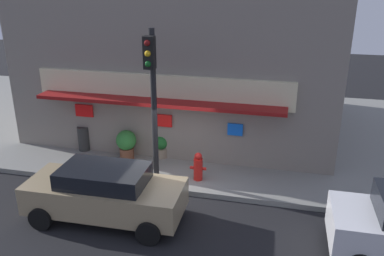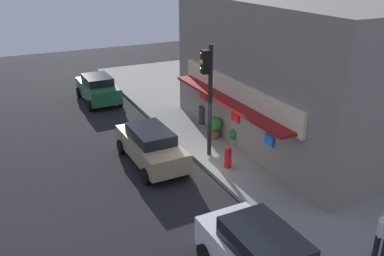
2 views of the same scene
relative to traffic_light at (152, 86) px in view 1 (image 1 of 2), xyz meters
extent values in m
plane|color=black|center=(0.53, -0.59, -3.25)|extent=(52.37, 52.37, 0.00)
cube|color=gray|center=(0.53, 5.29, -3.17)|extent=(34.92, 11.76, 0.17)
cube|color=gray|center=(-0.22, 5.85, 0.08)|extent=(11.82, 8.64, 6.33)
cube|color=beige|center=(-0.22, 1.45, -0.48)|extent=(8.98, 0.16, 0.96)
cube|color=maroon|center=(-0.22, 1.10, -0.83)|extent=(8.51, 0.90, 0.12)
cube|color=red|center=(-3.15, 1.47, -1.49)|extent=(0.67, 0.08, 0.45)
cube|color=red|center=(-0.15, 1.47, -1.62)|extent=(0.61, 0.08, 0.43)
cube|color=blue|center=(2.37, 1.47, -1.72)|extent=(0.51, 0.08, 0.41)
cylinder|color=black|center=(0.00, 0.11, -0.69)|extent=(0.18, 0.18, 4.79)
cube|color=black|center=(0.00, -0.14, 1.04)|extent=(0.32, 0.28, 0.95)
sphere|color=maroon|center=(0.00, -0.29, 1.34)|extent=(0.18, 0.18, 0.18)
sphere|color=yellow|center=(0.00, -0.29, 1.04)|extent=(0.18, 0.18, 0.18)
sphere|color=#0F4C19|center=(0.00, -0.29, 0.74)|extent=(0.18, 0.18, 0.18)
cylinder|color=red|center=(1.38, 0.22, -2.71)|extent=(0.29, 0.29, 0.74)
sphere|color=red|center=(1.38, 0.22, -2.27)|extent=(0.25, 0.25, 0.25)
cylinder|color=red|center=(1.18, 0.22, -2.68)|extent=(0.12, 0.10, 0.10)
cylinder|color=red|center=(1.58, 0.22, -2.68)|extent=(0.12, 0.10, 0.10)
cylinder|color=#2D2D2D|center=(-3.32, 1.54, -2.62)|extent=(0.44, 0.44, 0.92)
cylinder|color=gray|center=(-0.30, 1.62, -2.91)|extent=(0.49, 0.49, 0.35)
sphere|color=#1E6628|center=(-0.30, 1.62, -2.51)|extent=(0.53, 0.53, 0.53)
cylinder|color=brown|center=(-1.47, 1.19, -2.88)|extent=(0.51, 0.51, 0.40)
sphere|color=#2D7A33|center=(-1.47, 1.19, -2.37)|extent=(0.72, 0.72, 0.72)
cylinder|color=black|center=(5.85, -1.43, -2.93)|extent=(0.64, 0.23, 0.64)
cube|color=#9E8966|center=(-0.65, -2.32, -2.54)|extent=(4.33, 1.78, 0.79)
cube|color=black|center=(-0.65, -2.32, -1.91)|extent=(2.35, 1.47, 0.45)
cylinder|color=black|center=(0.83, -1.44, -2.93)|extent=(0.64, 0.23, 0.64)
cylinder|color=black|center=(0.87, -3.14, -2.93)|extent=(0.64, 0.23, 0.64)
cylinder|color=black|center=(-2.17, -1.50, -2.93)|extent=(0.64, 0.23, 0.64)
cylinder|color=black|center=(-2.14, -3.20, -2.93)|extent=(0.64, 0.23, 0.64)
camera|label=1|loc=(3.97, -11.32, 3.19)|focal=38.32mm
camera|label=2|loc=(14.04, -7.64, 4.81)|focal=38.18mm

